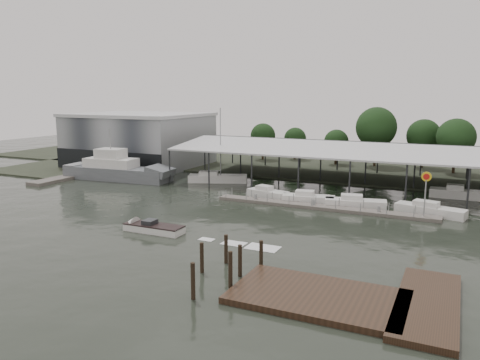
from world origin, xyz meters
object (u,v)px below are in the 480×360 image
at_px(grey_trawler, 118,170).
at_px(speedboat_underway, 149,228).
at_px(white_sailboat, 217,178).
at_px(shell_fuel_sign, 426,186).

xyz_separation_m(grey_trawler, speedboat_underway, (22.92, -22.63, -1.19)).
xyz_separation_m(white_sailboat, speedboat_underway, (6.80, -27.77, -0.25)).
bearing_deg(speedboat_underway, grey_trawler, -45.05).
bearing_deg(speedboat_underway, white_sailboat, -76.66).
xyz_separation_m(shell_fuel_sign, white_sailboat, (-32.46, 10.42, -3.28)).
height_order(shell_fuel_sign, speedboat_underway, shell_fuel_sign).
bearing_deg(grey_trawler, shell_fuel_sign, -11.23).
relative_size(shell_fuel_sign, white_sailboat, 0.45).
bearing_deg(shell_fuel_sign, grey_trawler, 173.79).
height_order(shell_fuel_sign, grey_trawler, grey_trawler).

